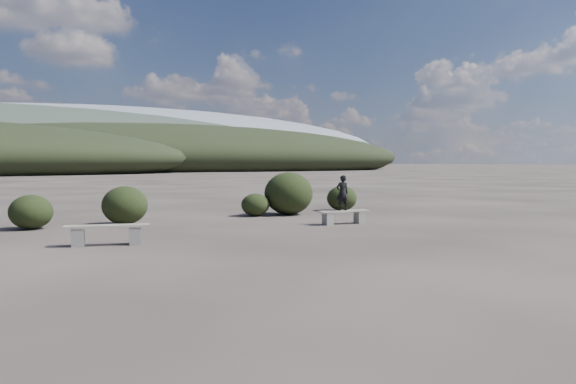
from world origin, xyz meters
TOP-DOWN VIEW (x-y plane):
  - ground at (0.00, 0.00)m, footprint 1200.00×1200.00m
  - bench_left at (-3.50, 4.31)m, footprint 1.83×0.87m
  - bench_right at (3.50, 5.12)m, footprint 1.65×0.49m
  - seated_person at (3.45, 5.12)m, footprint 0.42×0.32m
  - shrub_a at (-4.59, 8.45)m, footprint 1.15×1.15m
  - shrub_b at (-2.09, 8.29)m, footprint 1.32×1.32m
  - shrub_c at (2.40, 8.67)m, footprint 0.96×0.96m
  - shrub_d at (3.65, 8.57)m, footprint 1.69×1.69m
  - shrub_e at (6.17, 8.89)m, footprint 1.13×1.13m

SIDE VIEW (x-z plane):
  - ground at x=0.00m, z-range 0.00..0.00m
  - bench_right at x=3.50m, z-range 0.04..0.45m
  - bench_left at x=-3.50m, z-range 0.05..0.50m
  - shrub_c at x=2.40m, z-range 0.00..0.77m
  - shrub_e at x=6.17m, z-range 0.00..0.94m
  - shrub_a at x=-4.59m, z-range 0.00..0.94m
  - shrub_b at x=-2.09m, z-range 0.00..1.13m
  - shrub_d at x=3.65m, z-range 0.00..1.48m
  - seated_person at x=3.45m, z-range 0.41..1.45m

